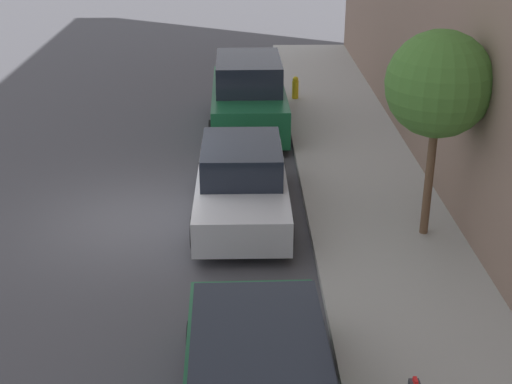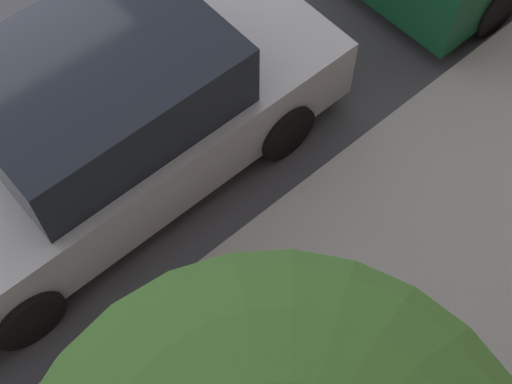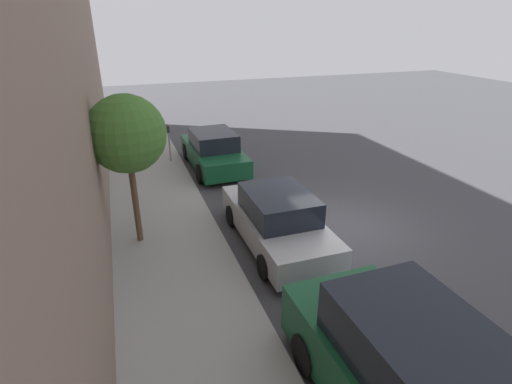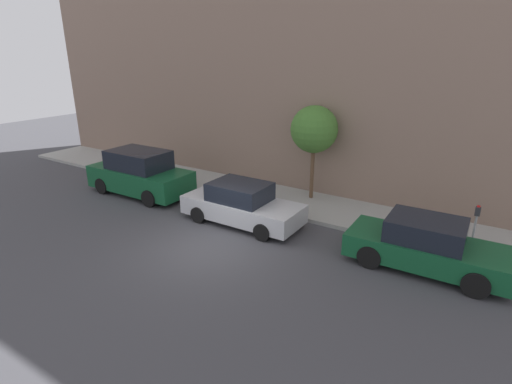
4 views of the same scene
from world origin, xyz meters
TOP-DOWN VIEW (x-y plane):
  - parked_sedan_second at (2.17, 0.24)m, footprint 1.92×4.50m

SIDE VIEW (x-z plane):
  - parked_sedan_second at x=2.17m, z-range -0.04..1.50m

